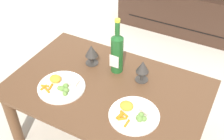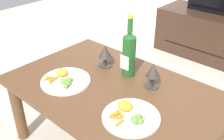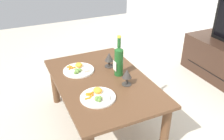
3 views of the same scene
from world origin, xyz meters
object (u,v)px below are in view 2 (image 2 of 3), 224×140
(goblet_left, at_px, (105,53))
(goblet_right, at_px, (153,72))
(dinner_plate_left, at_px, (66,80))
(dinner_plate_right, at_px, (131,116))
(dining_table, at_px, (112,99))
(wine_bottle, at_px, (129,53))

(goblet_left, distance_m, goblet_right, 0.35)
(goblet_right, distance_m, dinner_plate_left, 0.49)
(goblet_left, height_order, goblet_right, goblet_right)
(goblet_left, bearing_deg, goblet_right, 0.00)
(goblet_left, bearing_deg, dinner_plate_right, -33.59)
(goblet_right, bearing_deg, goblet_left, 180.00)
(dining_table, bearing_deg, goblet_right, 45.40)
(dinner_plate_right, bearing_deg, goblet_left, 146.41)
(wine_bottle, distance_m, goblet_right, 0.18)
(wine_bottle, xyz_separation_m, dinner_plate_left, (-0.21, -0.30, -0.13))
(dining_table, bearing_deg, dinner_plate_right, -29.34)
(goblet_right, xyz_separation_m, dinner_plate_left, (-0.39, -0.29, -0.08))
(dinner_plate_left, relative_size, dinner_plate_right, 1.03)
(dining_table, distance_m, goblet_right, 0.28)
(goblet_left, relative_size, goblet_right, 0.99)
(wine_bottle, height_order, goblet_left, wine_bottle)
(goblet_right, bearing_deg, dinner_plate_right, -74.60)
(goblet_left, xyz_separation_m, dinner_plate_left, (-0.04, -0.29, -0.08))
(goblet_left, distance_m, dinner_plate_right, 0.52)
(dining_table, distance_m, wine_bottle, 0.28)
(dining_table, xyz_separation_m, dinner_plate_left, (-0.24, -0.13, 0.09))
(dining_table, height_order, goblet_left, goblet_left)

